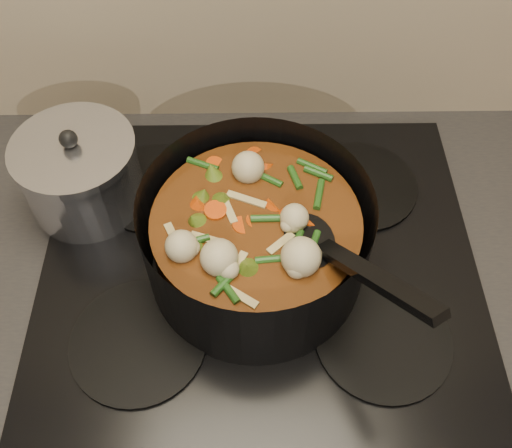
{
  "coord_description": "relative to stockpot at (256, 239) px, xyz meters",
  "views": [
    {
      "loc": [
        -0.01,
        1.49,
        1.62
      ],
      "look_at": [
        -0.01,
        1.91,
        1.03
      ],
      "focal_mm": 40.0,
      "sensor_mm": 36.0,
      "label": 1
    }
  ],
  "objects": [
    {
      "name": "stovetop",
      "position": [
        0.0,
        0.02,
        -0.08
      ],
      "size": [
        0.62,
        0.54,
        0.03
      ],
      "color": "black",
      "rests_on": "counter"
    },
    {
      "name": "stockpot",
      "position": [
        0.0,
        0.0,
        0.0
      ],
      "size": [
        0.38,
        0.39,
        0.22
      ],
      "rotation": [
        0.0,
        0.0,
        0.36
      ],
      "color": "black",
      "rests_on": "stovetop"
    },
    {
      "name": "counter",
      "position": [
        0.0,
        0.02,
        -0.54
      ],
      "size": [
        2.64,
        0.64,
        0.91
      ],
      "color": "brown",
      "rests_on": "ground"
    },
    {
      "name": "saucepan",
      "position": [
        -0.26,
        0.13,
        -0.01
      ],
      "size": [
        0.18,
        0.18,
        0.14
      ],
      "rotation": [
        0.0,
        0.0,
        0.36
      ],
      "color": "silver",
      "rests_on": "stovetop"
    }
  ]
}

